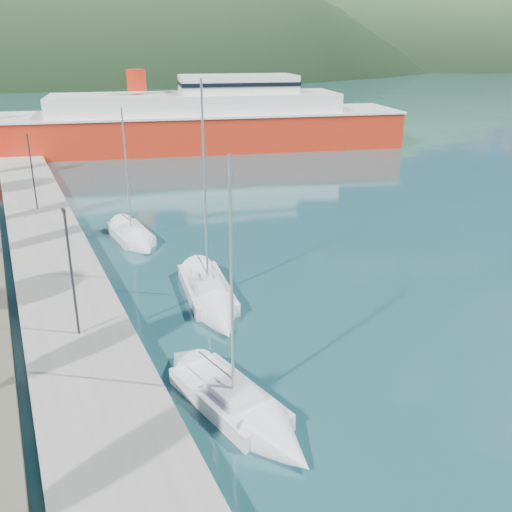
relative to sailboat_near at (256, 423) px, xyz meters
name	(u,v)px	position (x,y,z in m)	size (l,w,h in m)	color
ground	(50,109)	(3.84, 114.51, -0.30)	(1400.00, 1400.00, 0.00)	#1C494E
quay	(54,261)	(-5.16, 20.51, 0.10)	(5.00, 88.00, 0.80)	gray
lamp_posts	(70,266)	(-5.16, 9.50, 3.78)	(0.15, 46.08, 6.06)	#2D2D33
sailboat_near	(256,423)	(0.00, 0.00, 0.00)	(3.87, 8.09, 11.17)	silver
sailboat_mid	(214,305)	(2.10, 10.16, 0.01)	(3.69, 9.28, 12.99)	silver
sailboat_far	(137,241)	(0.77, 22.44, -0.01)	(2.73, 7.21, 10.41)	silver
ferry	(199,124)	(17.58, 57.59, 3.01)	(56.08, 23.06, 10.90)	red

